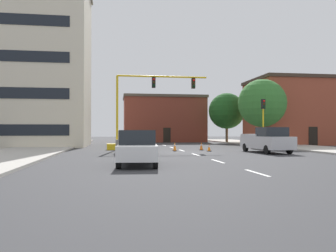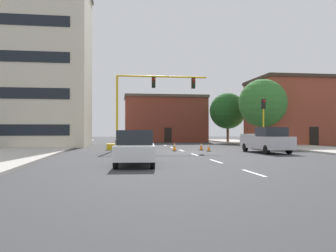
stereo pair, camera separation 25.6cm
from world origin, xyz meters
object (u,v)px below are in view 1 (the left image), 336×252
object	(u,v)px
tree_right_far	(227,111)
traffic_cone_roadside_b	(209,148)
pickup_truck_silver	(267,140)
sedan_white_near_left	(138,147)
traffic_signal_gantry	(130,125)
tree_right_mid	(262,103)
traffic_light_pole_right	(263,112)
sedan_dark_gray_mid_left	(131,142)
traffic_cone_roadside_a	(175,147)
traffic_cone_roadside_c	(201,146)

from	to	relation	value
tree_right_far	traffic_cone_roadside_b	bearing A→B (deg)	-111.91
pickup_truck_silver	sedan_white_near_left	size ratio (longest dim) A/B	1.19
traffic_signal_gantry	tree_right_far	xyz separation A→B (m)	(14.51, 16.56, 2.36)
tree_right_mid	traffic_light_pole_right	bearing A→B (deg)	-112.20
sedan_white_near_left	pickup_truck_silver	bearing A→B (deg)	38.97
tree_right_mid	pickup_truck_silver	bearing A→B (deg)	-111.88
traffic_light_pole_right	tree_right_far	world-z (taller)	tree_right_far
tree_right_far	sedan_white_near_left	world-z (taller)	tree_right_far
tree_right_mid	sedan_dark_gray_mid_left	xyz separation A→B (m)	(-14.71, -10.95, -3.87)
tree_right_mid	pickup_truck_silver	world-z (taller)	tree_right_mid
tree_right_mid	tree_right_far	bearing A→B (deg)	90.16
sedan_dark_gray_mid_left	pickup_truck_silver	bearing A→B (deg)	3.39
traffic_light_pole_right	tree_right_mid	world-z (taller)	tree_right_mid
traffic_signal_gantry	pickup_truck_silver	size ratio (longest dim) A/B	1.67
traffic_signal_gantry	traffic_light_pole_right	xyz separation A→B (m)	(12.84, 0.09, 1.27)
traffic_light_pole_right	tree_right_mid	bearing A→B (deg)	67.80
sedan_dark_gray_mid_left	traffic_cone_roadside_a	distance (m)	5.58
tree_right_mid	sedan_white_near_left	bearing A→B (deg)	-127.96
traffic_cone_roadside_b	traffic_cone_roadside_c	bearing A→B (deg)	96.32
traffic_signal_gantry	sedan_white_near_left	bearing A→B (deg)	-90.75
traffic_light_pole_right	traffic_cone_roadside_b	distance (m)	7.95
tree_right_far	traffic_signal_gantry	bearing A→B (deg)	-131.21
sedan_white_near_left	sedan_dark_gray_mid_left	world-z (taller)	same
pickup_truck_silver	sedan_dark_gray_mid_left	distance (m)	10.58
traffic_signal_gantry	traffic_light_pole_right	distance (m)	12.90
sedan_dark_gray_mid_left	sedan_white_near_left	bearing A→B (deg)	-90.17
tree_right_far	traffic_cone_roadside_b	world-z (taller)	tree_right_far
traffic_signal_gantry	pickup_truck_silver	bearing A→B (deg)	-30.21
traffic_light_pole_right	sedan_dark_gray_mid_left	distance (m)	14.90
sedan_white_near_left	traffic_cone_roadside_a	distance (m)	12.58
pickup_truck_silver	traffic_cone_roadside_c	xyz separation A→B (m)	(-4.13, 4.51, -0.63)
sedan_dark_gray_mid_left	traffic_cone_roadside_a	xyz separation A→B (m)	(3.84, 4.02, -0.51)
pickup_truck_silver	tree_right_far	bearing A→B (deg)	79.70
traffic_light_pole_right	traffic_cone_roadside_a	bearing A→B (deg)	-163.29
traffic_cone_roadside_c	sedan_white_near_left	bearing A→B (deg)	-116.28
traffic_light_pole_right	traffic_cone_roadside_c	xyz separation A→B (m)	(-6.57, -1.64, -3.18)
traffic_signal_gantry	tree_right_far	distance (m)	22.14
tree_right_mid	sedan_white_near_left	world-z (taller)	tree_right_mid
traffic_signal_gantry	traffic_cone_roadside_c	xyz separation A→B (m)	(6.27, -1.54, -1.91)
pickup_truck_silver	traffic_cone_roadside_a	distance (m)	7.56
traffic_light_pole_right	sedan_white_near_left	world-z (taller)	traffic_light_pole_right
traffic_signal_gantry	traffic_cone_roadside_b	size ratio (longest dim) A/B	15.37
sedan_dark_gray_mid_left	traffic_cone_roadside_c	bearing A→B (deg)	38.60
traffic_cone_roadside_a	tree_right_far	bearing A→B (deg)	60.59
traffic_cone_roadside_b	traffic_signal_gantry	bearing A→B (deg)	152.24
traffic_light_pole_right	tree_right_mid	distance (m)	4.67
pickup_truck_silver	traffic_cone_roadside_a	world-z (taller)	pickup_truck_silver
sedan_white_near_left	traffic_cone_roadside_c	xyz separation A→B (m)	(6.46, 13.08, -0.54)
tree_right_mid	tree_right_far	size ratio (longest dim) A/B	1.03
traffic_cone_roadside_a	sedan_white_near_left	bearing A→B (deg)	-107.89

